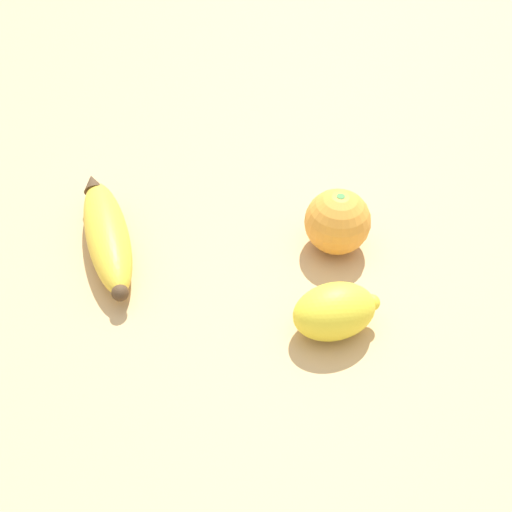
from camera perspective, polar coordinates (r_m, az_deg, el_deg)
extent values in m
plane|color=tan|center=(0.64, -5.92, -2.26)|extent=(3.00, 3.00, 0.00)
ellipsoid|color=gold|center=(0.68, -13.99, 2.00)|extent=(0.12, 0.18, 0.04)
cone|color=#47331E|center=(0.74, -15.06, 6.84)|extent=(0.03, 0.04, 0.03)
sphere|color=#47331E|center=(0.61, -12.81, -3.44)|extent=(0.02, 0.02, 0.02)
sphere|color=orange|center=(0.66, 7.77, 3.25)|extent=(0.07, 0.07, 0.07)
cylinder|color=#3D8438|center=(0.63, 8.07, 5.54)|extent=(0.01, 0.01, 0.00)
ellipsoid|color=yellow|center=(0.58, 7.46, -5.25)|extent=(0.10, 0.09, 0.06)
sphere|color=yellow|center=(0.59, 10.95, -4.38)|extent=(0.02, 0.02, 0.02)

